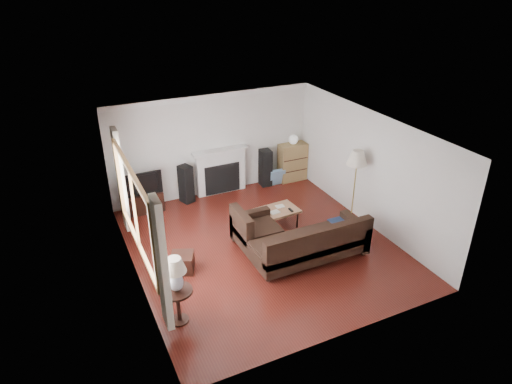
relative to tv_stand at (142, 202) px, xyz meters
name	(u,v)px	position (x,y,z in m)	size (l,w,h in m)	color
room	(263,191)	(1.85, -2.50, 1.02)	(5.10, 5.60, 2.54)	#541912
window	(134,209)	(-0.60, -2.70, 1.32)	(0.12, 2.74, 1.54)	brown
curtain_near	(162,265)	(-0.55, -4.22, 1.17)	(0.10, 0.35, 2.10)	silver
curtain_far	(121,181)	(-0.55, -1.18, 1.17)	(0.10, 0.35, 2.10)	silver
fireplace	(221,171)	(2.00, 0.14, 0.34)	(1.40, 0.26, 1.15)	white
tv_stand	(142,202)	(0.00, 0.00, 0.00)	(0.92, 0.42, 0.46)	black
television	(140,183)	(0.00, 0.00, 0.50)	(0.94, 0.12, 0.54)	black
speaker_left	(186,184)	(1.07, 0.03, 0.23)	(0.26, 0.31, 0.92)	black
speaker_right	(265,168)	(3.18, 0.05, 0.25)	(0.27, 0.32, 0.96)	black
bookshelf	(292,162)	(3.96, 0.03, 0.27)	(0.73, 0.35, 1.00)	olive
globe_lamp	(293,140)	(3.96, 0.03, 0.89)	(0.25, 0.25, 0.25)	white
sectional_sofa	(310,241)	(2.49, -3.27, 0.17)	(2.46, 1.80, 0.80)	black
coffee_table	(273,219)	(2.37, -1.96, -0.02)	(1.10, 0.60, 0.43)	#9C6B4A
footstool	(182,262)	(0.16, -2.59, -0.06)	(0.41, 0.41, 0.34)	black
floor_lamp	(354,187)	(4.07, -2.46, 0.62)	(0.44, 0.44, 1.70)	gold
side_table	(178,306)	(-0.30, -3.87, 0.08)	(0.49, 0.49, 0.62)	black
table_lamp	(175,275)	(-0.30, -3.87, 0.68)	(0.36, 0.36, 0.59)	silver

